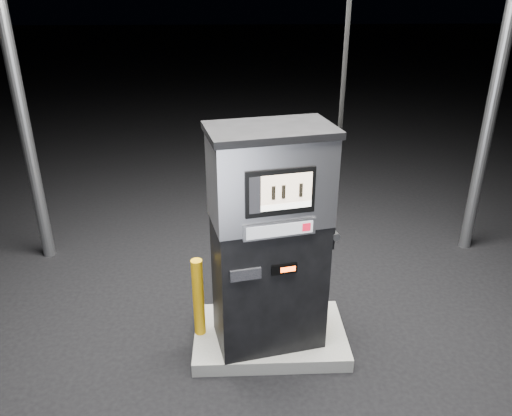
{
  "coord_description": "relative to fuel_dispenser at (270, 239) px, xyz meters",
  "views": [
    {
      "loc": [
        -0.33,
        -4.27,
        3.58
      ],
      "look_at": [
        -0.15,
        0.0,
        1.6
      ],
      "focal_mm": 35.0,
      "sensor_mm": 36.0,
      "label": 1
    }
  ],
  "objects": [
    {
      "name": "ground",
      "position": [
        0.02,
        0.1,
        -1.31
      ],
      "size": [
        80.0,
        80.0,
        0.0
      ],
      "primitive_type": "plane",
      "color": "black",
      "rests_on": "ground"
    },
    {
      "name": "pump_island",
      "position": [
        0.02,
        0.1,
        -1.24
      ],
      "size": [
        1.6,
        1.0,
        0.15
      ],
      "primitive_type": "cube",
      "color": "slate",
      "rests_on": "ground"
    },
    {
      "name": "fuel_dispenser",
      "position": [
        0.0,
        0.0,
        0.0
      ],
      "size": [
        1.31,
        0.89,
        4.7
      ],
      "rotation": [
        0.0,
        0.0,
        0.21
      ],
      "color": "black",
      "rests_on": "pump_island"
    },
    {
      "name": "bollard_left",
      "position": [
        -0.72,
        0.11,
        -0.72
      ],
      "size": [
        0.13,
        0.13,
        0.88
      ],
      "primitive_type": "cylinder",
      "rotation": [
        0.0,
        0.0,
        -0.15
      ],
      "color": "#E8A30C",
      "rests_on": "pump_island"
    },
    {
      "name": "bollard_right",
      "position": [
        0.57,
        0.14,
        -0.71
      ],
      "size": [
        0.14,
        0.14,
        0.9
      ],
      "primitive_type": "cylinder",
      "rotation": [
        0.0,
        0.0,
        0.22
      ],
      "color": "#E8A30C",
      "rests_on": "pump_island"
    }
  ]
}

